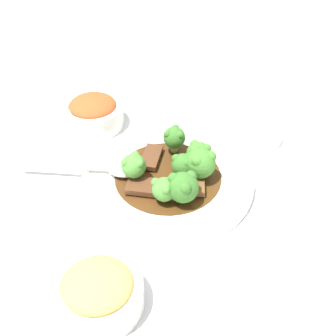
% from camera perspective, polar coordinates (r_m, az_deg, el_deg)
% --- Properties ---
extents(ground_plane, '(4.00, 4.00, 0.00)m').
position_cam_1_polar(ground_plane, '(0.81, -0.00, -1.80)').
color(ground_plane, silver).
extents(main_plate, '(0.30, 0.30, 0.02)m').
position_cam_1_polar(main_plate, '(0.81, -0.00, -1.28)').
color(main_plate, white).
rests_on(main_plate, ground_plane).
extents(beef_strip_0, '(0.07, 0.05, 0.01)m').
position_cam_1_polar(beef_strip_0, '(0.77, -2.66, -2.30)').
color(beef_strip_0, '#56331E').
rests_on(beef_strip_0, main_plate).
extents(beef_strip_1, '(0.04, 0.07, 0.01)m').
position_cam_1_polar(beef_strip_1, '(0.83, -2.05, 1.35)').
color(beef_strip_1, '#56331E').
rests_on(beef_strip_1, main_plate).
extents(beef_strip_2, '(0.05, 0.06, 0.01)m').
position_cam_1_polar(beef_strip_2, '(0.77, 3.11, -2.04)').
color(beef_strip_2, brown).
rests_on(beef_strip_2, main_plate).
extents(broccoli_floret_0, '(0.05, 0.05, 0.05)m').
position_cam_1_polar(broccoli_floret_0, '(0.74, 1.86, -2.28)').
color(broccoli_floret_0, '#7FA84C').
rests_on(broccoli_floret_0, main_plate).
extents(broccoli_floret_1, '(0.04, 0.04, 0.05)m').
position_cam_1_polar(broccoli_floret_1, '(0.83, 0.78, 3.77)').
color(broccoli_floret_1, '#7FA84C').
rests_on(broccoli_floret_1, main_plate).
extents(broccoli_floret_2, '(0.04, 0.04, 0.05)m').
position_cam_1_polar(broccoli_floret_2, '(0.80, 3.75, 1.79)').
color(broccoli_floret_2, '#8EB756').
rests_on(broccoli_floret_2, main_plate).
extents(broccoli_floret_3, '(0.04, 0.04, 0.04)m').
position_cam_1_polar(broccoli_floret_3, '(0.78, 1.88, 0.40)').
color(broccoli_floret_3, '#8EB756').
rests_on(broccoli_floret_3, main_plate).
extents(broccoli_floret_4, '(0.04, 0.04, 0.05)m').
position_cam_1_polar(broccoli_floret_4, '(0.77, -4.20, 0.32)').
color(broccoli_floret_4, '#7FA84C').
rests_on(broccoli_floret_4, main_plate).
extents(broccoli_floret_5, '(0.05, 0.05, 0.06)m').
position_cam_1_polar(broccoli_floret_5, '(0.78, 3.98, 0.66)').
color(broccoli_floret_5, '#7FA84C').
rests_on(broccoli_floret_5, main_plate).
extents(broccoli_floret_6, '(0.04, 0.04, 0.04)m').
position_cam_1_polar(broccoli_floret_6, '(0.74, -0.47, -2.56)').
color(broccoli_floret_6, '#7FA84C').
rests_on(broccoli_floret_6, main_plate).
extents(serving_spoon, '(0.22, 0.08, 0.01)m').
position_cam_1_polar(serving_spoon, '(0.81, -6.64, -0.07)').
color(serving_spoon, silver).
rests_on(serving_spoon, main_plate).
extents(side_bowl_kimchi, '(0.12, 0.12, 0.06)m').
position_cam_1_polar(side_bowl_kimchi, '(0.94, -9.08, 6.74)').
color(side_bowl_kimchi, white).
rests_on(side_bowl_kimchi, ground_plane).
extents(side_bowl_appetizer, '(0.12, 0.12, 0.06)m').
position_cam_1_polar(side_bowl_appetizer, '(0.64, -8.47, -14.67)').
color(side_bowl_appetizer, white).
rests_on(side_bowl_appetizer, ground_plane).
extents(sauce_dish, '(0.08, 0.08, 0.01)m').
position_cam_1_polar(sauce_dish, '(0.92, 11.18, 3.80)').
color(sauce_dish, white).
rests_on(sauce_dish, ground_plane).
extents(paper_napkin, '(0.12, 0.12, 0.01)m').
position_cam_1_polar(paper_napkin, '(0.74, 14.38, -8.53)').
color(paper_napkin, white).
rests_on(paper_napkin, ground_plane).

